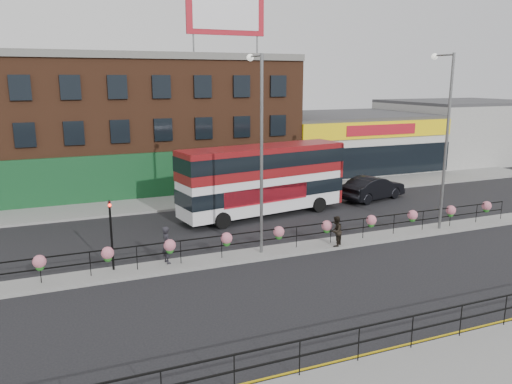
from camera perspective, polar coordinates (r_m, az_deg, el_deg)
name	(u,v)px	position (r m, az deg, el deg)	size (l,w,h in m)	color
ground	(279,253)	(25.30, 2.59, -6.93)	(120.00, 120.00, 0.00)	black
south_pavement	(455,382)	(16.27, 21.74, -19.54)	(60.00, 4.00, 0.15)	gray
north_pavement	(209,199)	(36.07, -5.42, -0.83)	(60.00, 4.00, 0.15)	gray
median	(279,251)	(25.27, 2.59, -6.77)	(60.00, 1.60, 0.15)	gray
yellow_line_inner	(403,345)	(17.75, 16.41, -16.48)	(60.00, 0.10, 0.01)	gold
yellow_line_outer	(406,348)	(17.63, 16.78, -16.72)	(60.00, 0.10, 0.01)	gold
brick_building	(132,122)	(42.12, -14.04, 7.78)	(25.00, 12.21, 10.30)	brown
supermarket	(343,141)	(49.35, 9.86, 5.76)	(15.00, 12.25, 5.30)	silver
warehouse_east	(460,130)	(58.51, 22.27, 6.57)	(14.50, 12.00, 6.30)	#A2A19D
billboard	(226,14)	(38.95, -3.48, 19.63)	(6.00, 0.29, 4.40)	#AC1421
median_railing	(279,233)	(24.96, 2.62, -4.67)	(30.04, 0.56, 1.23)	black
south_railing	(359,336)	(15.94, 11.69, -15.85)	(20.04, 0.05, 1.12)	black
double_decker_bus	(264,173)	(31.41, 0.88, 2.16)	(11.29, 4.36, 4.46)	white
car	(373,188)	(36.90, 13.23, 0.45)	(5.51, 3.17, 1.72)	black
pedestrian_a	(167,245)	(23.59, -10.16, -5.95)	(0.54, 0.71, 1.77)	black
pedestrian_b	(336,231)	(25.89, 9.14, -4.44)	(0.97, 0.95, 1.57)	black
lamp_column_west	(260,138)	(23.81, 0.41, 6.24)	(0.34, 1.68, 9.56)	slate
lamp_column_east	(444,127)	(29.70, 20.74, 6.98)	(0.35, 1.72, 9.78)	slate
traffic_light_median	(110,220)	(22.90, -16.30, -3.09)	(0.15, 0.28, 3.65)	black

